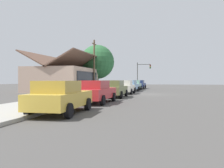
% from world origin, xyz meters
% --- Properties ---
extents(ground_plane, '(120.00, 120.00, 0.00)m').
position_xyz_m(ground_plane, '(0.00, 0.00, 0.00)').
color(ground_plane, '#4C4947').
extents(sidewalk_curb, '(60.00, 4.20, 0.16)m').
position_xyz_m(sidewalk_curb, '(0.00, 5.60, 0.08)').
color(sidewalk_curb, '#A3A099').
rests_on(sidewalk_curb, ground).
extents(car_mustard, '(4.60, 2.14, 1.59)m').
position_xyz_m(car_mustard, '(-16.61, 2.88, 0.81)').
color(car_mustard, gold).
rests_on(car_mustard, ground).
extents(car_cherry, '(4.89, 2.00, 1.59)m').
position_xyz_m(car_cherry, '(-11.14, 2.71, 0.82)').
color(car_cherry, red).
rests_on(car_cherry, ground).
extents(car_olive, '(4.90, 2.02, 1.59)m').
position_xyz_m(car_olive, '(-5.51, 2.62, 0.82)').
color(car_olive, olive).
rests_on(car_olive, ground).
extents(car_ivory, '(4.43, 2.10, 1.59)m').
position_xyz_m(car_ivory, '(0.35, 2.62, 0.81)').
color(car_ivory, silver).
rests_on(car_ivory, ground).
extents(car_skyblue, '(4.68, 2.23, 1.59)m').
position_xyz_m(car_skyblue, '(5.84, 2.81, 0.82)').
color(car_skyblue, '#8CB7E0').
rests_on(car_skyblue, ground).
extents(car_seafoam, '(4.64, 2.01, 1.59)m').
position_xyz_m(car_seafoam, '(11.27, 2.78, 0.81)').
color(car_seafoam, '#9ED1BC').
rests_on(car_seafoam, ground).
extents(car_navy, '(4.85, 2.19, 1.59)m').
position_xyz_m(car_navy, '(16.90, 2.69, 0.82)').
color(car_navy, navy).
rests_on(car_navy, ground).
extents(storefront_building, '(10.76, 7.53, 5.35)m').
position_xyz_m(storefront_building, '(3.88, 11.98, 1.80)').
color(storefront_building, tan).
rests_on(storefront_building, ground).
extents(shade_tree, '(5.58, 5.58, 7.38)m').
position_xyz_m(shade_tree, '(10.54, 8.93, 4.58)').
color(shade_tree, brown).
rests_on(shade_tree, ground).
extents(traffic_light_main, '(0.37, 2.79, 5.20)m').
position_xyz_m(traffic_light_main, '(21.73, 2.54, 3.49)').
color(traffic_light_main, '#383833').
rests_on(traffic_light_main, ground).
extents(utility_pole_wooden, '(1.80, 0.24, 7.50)m').
position_xyz_m(utility_pole_wooden, '(6.45, 8.20, 3.93)').
color(utility_pole_wooden, brown).
rests_on(utility_pole_wooden, ground).
extents(fire_hydrant_red, '(0.22, 0.22, 0.71)m').
position_xyz_m(fire_hydrant_red, '(6.51, 4.20, 0.50)').
color(fire_hydrant_red, red).
rests_on(fire_hydrant_red, sidewalk_curb).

